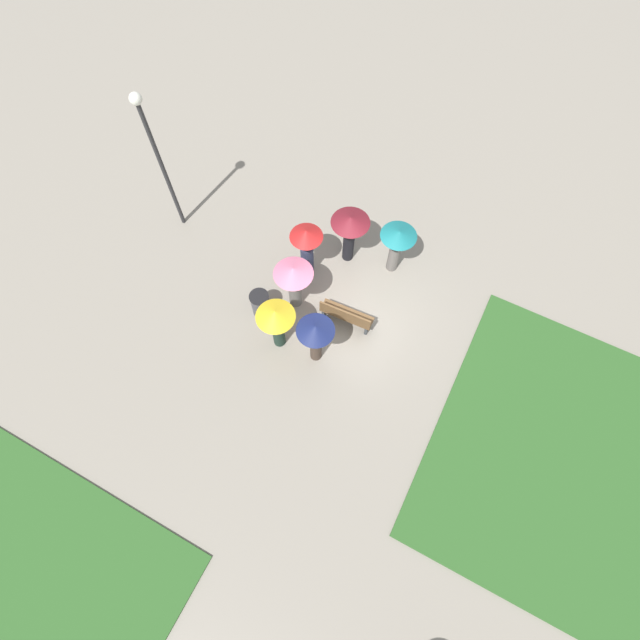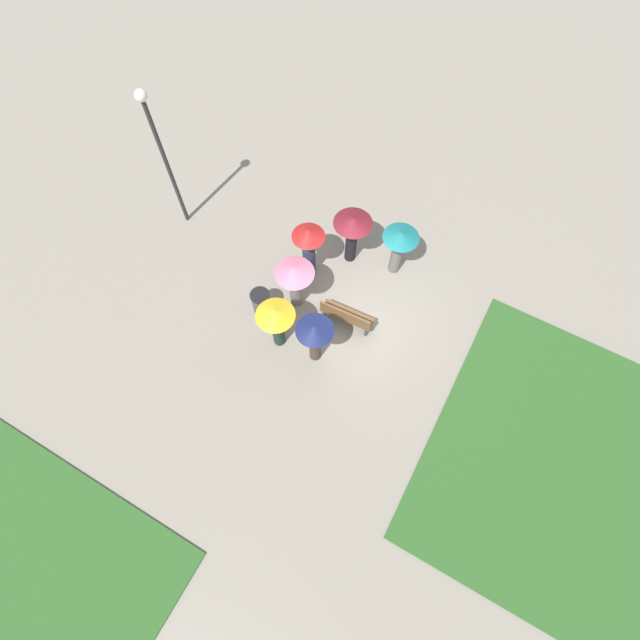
% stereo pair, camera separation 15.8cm
% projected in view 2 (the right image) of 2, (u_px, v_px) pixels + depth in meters
% --- Properties ---
extents(ground_plane, '(90.00, 90.00, 0.00)m').
position_uv_depth(ground_plane, '(361.00, 310.00, 14.67)').
color(ground_plane, gray).
extents(lawn_patch_near, '(8.70, 7.45, 0.06)m').
position_uv_depth(lawn_patch_near, '(606.00, 488.00, 12.41)').
color(lawn_patch_near, '#2D5B26').
rests_on(lawn_patch_near, ground_plane).
extents(park_bench, '(1.55, 0.50, 0.90)m').
position_uv_depth(park_bench, '(346.00, 316.00, 14.06)').
color(park_bench, brown).
rests_on(park_bench, ground_plane).
extents(lamp_post, '(0.32, 0.32, 4.88)m').
position_uv_depth(lamp_post, '(160.00, 147.00, 13.39)').
color(lamp_post, '#2D2D30').
rests_on(lamp_post, ground_plane).
extents(trash_bin, '(0.56, 0.56, 0.89)m').
position_uv_depth(trash_bin, '(261.00, 302.00, 14.27)').
color(trash_bin, '#4C4C51').
rests_on(trash_bin, ground_plane).
extents(crowd_person_pink, '(1.10, 1.10, 1.85)m').
position_uv_depth(crowd_person_pink, '(295.00, 277.00, 13.59)').
color(crowd_person_pink, slate).
rests_on(crowd_person_pink, ground_plane).
extents(crowd_person_maroon, '(1.12, 1.12, 1.93)m').
position_uv_depth(crowd_person_maroon, '(352.00, 230.00, 14.23)').
color(crowd_person_maroon, black).
rests_on(crowd_person_maroon, ground_plane).
extents(crowd_person_navy, '(1.00, 1.00, 1.89)m').
position_uv_depth(crowd_person_navy, '(315.00, 335.00, 12.80)').
color(crowd_person_navy, '#47382D').
rests_on(crowd_person_navy, ground_plane).
extents(crowd_person_yellow, '(1.05, 1.05, 1.86)m').
position_uv_depth(crowd_person_yellow, '(276.00, 319.00, 12.99)').
color(crowd_person_yellow, '#1E3328').
rests_on(crowd_person_yellow, ground_plane).
extents(crowd_person_red, '(0.94, 0.94, 2.00)m').
position_uv_depth(crowd_person_red, '(309.00, 245.00, 14.10)').
color(crowd_person_red, '#282D47').
rests_on(crowd_person_red, ground_plane).
extents(crowd_person_teal, '(1.04, 1.04, 1.80)m').
position_uv_depth(crowd_person_teal, '(399.00, 245.00, 14.18)').
color(crowd_person_teal, slate).
rests_on(crowd_person_teal, ground_plane).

